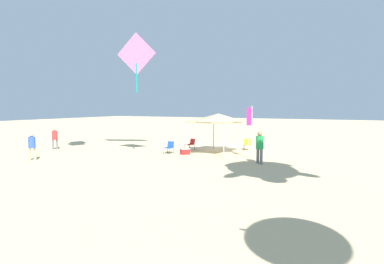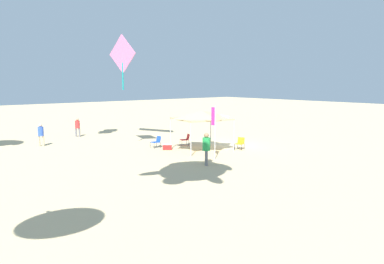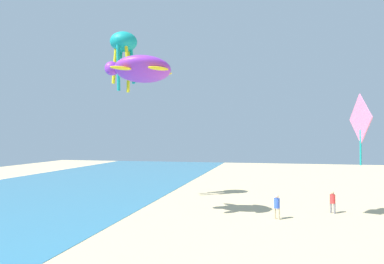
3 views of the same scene
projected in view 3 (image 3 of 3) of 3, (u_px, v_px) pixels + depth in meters
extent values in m
cylinder|color=#C6B28C|center=(275.00, 213.00, 23.99)|extent=(0.15, 0.15, 0.76)
cylinder|color=#C6B28C|center=(279.00, 214.00, 23.78)|extent=(0.15, 0.15, 0.76)
cylinder|color=blue|center=(277.00, 203.00, 23.89)|extent=(0.40, 0.40, 0.66)
sphere|color=beige|center=(277.00, 196.00, 23.90)|extent=(0.25, 0.25, 0.25)
cylinder|color=slate|center=(335.00, 209.00, 25.63)|extent=(0.14, 0.14, 0.74)
cylinder|color=slate|center=(331.00, 208.00, 25.85)|extent=(0.14, 0.14, 0.74)
cylinder|color=red|center=(333.00, 199.00, 25.75)|extent=(0.38, 0.38, 0.64)
sphere|color=tan|center=(333.00, 193.00, 25.76)|extent=(0.24, 0.24, 0.24)
ellipsoid|color=teal|center=(124.00, 42.00, 30.74)|extent=(2.35, 2.35, 1.71)
cylinder|color=teal|center=(120.00, 63.00, 31.34)|extent=(0.44, 0.46, 2.51)
cylinder|color=yellow|center=(115.00, 65.00, 30.64)|extent=(0.38, 0.58, 3.20)
cylinder|color=teal|center=(118.00, 68.00, 30.02)|extent=(0.65, 0.35, 3.88)
cylinder|color=yellow|center=(127.00, 60.00, 30.10)|extent=(0.44, 0.46, 2.51)
cylinder|color=teal|center=(132.00, 66.00, 30.79)|extent=(0.38, 0.58, 3.20)
cylinder|color=yellow|center=(129.00, 71.00, 31.40)|extent=(0.65, 0.35, 3.88)
cube|color=pink|center=(360.00, 119.00, 18.57)|extent=(2.61, 0.55, 2.65)
cylinder|color=teal|center=(361.00, 148.00, 18.55)|extent=(0.09, 0.09, 1.87)
ellipsoid|color=purple|center=(143.00, 69.00, 23.73)|extent=(3.73, 4.23, 2.20)
sphere|color=purple|center=(112.00, 68.00, 23.93)|extent=(0.96, 0.96, 0.96)
ellipsoid|color=yellow|center=(121.00, 68.00, 22.45)|extent=(1.51, 1.45, 0.21)
ellipsoid|color=yellow|center=(133.00, 76.00, 25.21)|extent=(1.31, 1.58, 0.21)
ellipsoid|color=yellow|center=(158.00, 68.00, 22.54)|extent=(1.51, 1.45, 0.21)
ellipsoid|color=yellow|center=(164.00, 74.00, 24.67)|extent=(1.31, 1.58, 0.21)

